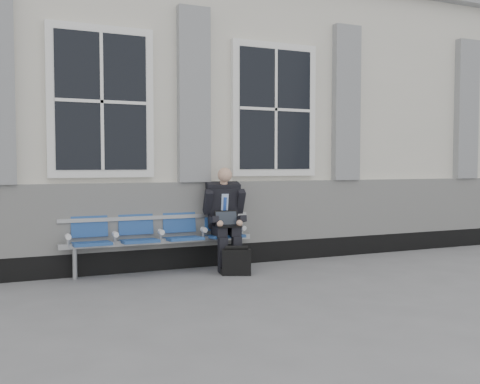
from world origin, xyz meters
name	(u,v)px	position (x,y,z in m)	size (l,w,h in m)	color
ground	(302,283)	(0.00, 0.00, 0.00)	(70.00, 70.00, 0.00)	slate
station_building	(205,121)	(-0.02, 3.47, 2.22)	(14.40, 4.40, 4.49)	beige
bench	(160,231)	(-1.43, 1.32, 0.55)	(2.60, 0.47, 0.91)	#9EA0A3
businessman	(225,214)	(-0.54, 1.19, 0.76)	(0.59, 0.79, 1.40)	black
briefcase	(237,261)	(-0.55, 0.75, 0.18)	(0.41, 0.29, 0.39)	black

